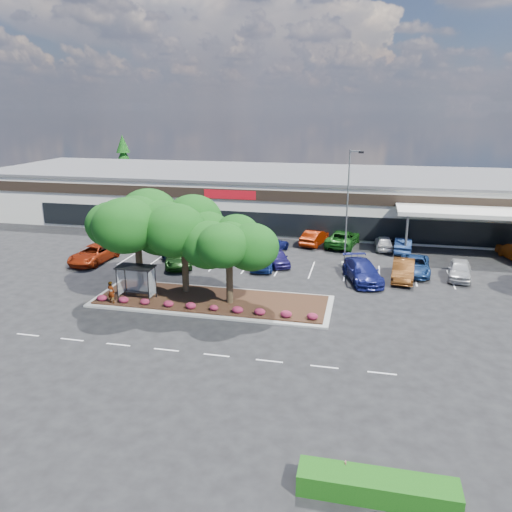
% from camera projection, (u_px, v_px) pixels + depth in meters
% --- Properties ---
extents(ground, '(160.00, 160.00, 0.00)m').
position_uv_depth(ground, '(223.00, 326.00, 33.64)').
color(ground, black).
rests_on(ground, ground).
extents(retail_store, '(80.40, 25.20, 6.25)m').
position_uv_depth(retail_store, '(296.00, 196.00, 64.42)').
color(retail_store, beige).
rests_on(retail_store, ground).
extents(landscape_island, '(18.00, 6.00, 0.26)m').
position_uv_depth(landscape_island, '(212.00, 301.00, 37.76)').
color(landscape_island, '#999994').
rests_on(landscape_island, ground).
extents(lane_markings, '(33.12, 20.06, 0.01)m').
position_uv_depth(lane_markings, '(254.00, 277.00, 43.41)').
color(lane_markings, silver).
rests_on(lane_markings, ground).
extents(shrub_row, '(17.00, 0.80, 0.50)m').
position_uv_depth(shrub_row, '(203.00, 306.00, 35.68)').
color(shrub_row, maroon).
rests_on(shrub_row, landscape_island).
extents(bus_shelter, '(2.75, 1.55, 2.59)m').
position_uv_depth(bus_shelter, '(137.00, 273.00, 37.29)').
color(bus_shelter, black).
rests_on(bus_shelter, landscape_island).
extents(island_tree_west, '(7.20, 7.20, 7.89)m').
position_uv_depth(island_tree_west, '(138.00, 243.00, 38.30)').
color(island_tree_west, '#0C3A0C').
rests_on(island_tree_west, landscape_island).
extents(island_tree_mid, '(6.60, 6.60, 7.32)m').
position_uv_depth(island_tree_mid, '(184.00, 246.00, 38.31)').
color(island_tree_mid, '#0C3A0C').
rests_on(island_tree_mid, landscape_island).
extents(island_tree_east, '(5.80, 5.80, 6.50)m').
position_uv_depth(island_tree_east, '(229.00, 260.00, 36.19)').
color(island_tree_east, '#0C3A0C').
rests_on(island_tree_east, landscape_island).
extents(hedge_south_east, '(6.00, 1.30, 0.90)m').
position_uv_depth(hedge_south_east, '(377.00, 487.00, 18.80)').
color(hedge_south_east, '#0D480C').
rests_on(hedge_south_east, ground).
extents(conifer_north_west, '(4.40, 4.40, 10.00)m').
position_uv_depth(conifer_north_west, '(124.00, 166.00, 81.45)').
color(conifer_north_west, '#0C3A0C').
rests_on(conifer_north_west, ground).
extents(person_waiting, '(0.70, 0.56, 1.69)m').
position_uv_depth(person_waiting, '(111.00, 292.00, 36.78)').
color(person_waiting, '#594C47').
rests_on(person_waiting, landscape_island).
extents(light_pole, '(1.43, 0.68, 10.66)m').
position_uv_depth(light_pole, '(348.00, 216.00, 45.04)').
color(light_pole, '#999994').
rests_on(light_pole, ground).
extents(survey_stake, '(0.08, 0.14, 1.00)m').
position_uv_depth(survey_stake, '(345.00, 469.00, 19.47)').
color(survey_stake, tan).
rests_on(survey_stake, ground).
extents(car_0, '(3.09, 6.02, 1.63)m').
position_uv_depth(car_0, '(94.00, 254.00, 47.32)').
color(car_0, maroon).
rests_on(car_0, ground).
extents(car_1, '(2.80, 5.68, 1.55)m').
position_uv_depth(car_1, '(181.00, 247.00, 49.84)').
color(car_1, navy).
rests_on(car_1, ground).
extents(car_2, '(4.19, 5.77, 1.46)m').
position_uv_depth(car_2, '(178.00, 258.00, 46.28)').
color(car_2, '#1A4913').
rests_on(car_2, ground).
extents(car_3, '(2.21, 5.10, 1.71)m').
position_uv_depth(car_3, '(264.00, 259.00, 45.73)').
color(car_3, navy).
rests_on(car_3, ground).
extents(car_4, '(3.33, 4.57, 1.45)m').
position_uv_depth(car_4, '(277.00, 257.00, 46.58)').
color(car_4, navy).
rests_on(car_4, ground).
extents(car_5, '(4.06, 6.39, 1.72)m').
position_uv_depth(car_5, '(363.00, 271.00, 42.17)').
color(car_5, navy).
rests_on(car_5, ground).
extents(car_6, '(2.21, 5.22, 1.68)m').
position_uv_depth(car_6, '(403.00, 270.00, 42.57)').
color(car_6, brown).
rests_on(car_6, ground).
extents(car_7, '(2.80, 5.51, 1.49)m').
position_uv_depth(car_7, '(415.00, 265.00, 44.18)').
color(car_7, navy).
rests_on(car_7, ground).
extents(car_8, '(2.53, 4.84, 1.57)m').
position_uv_depth(car_8, '(460.00, 270.00, 42.83)').
color(car_8, '#B5B5B5').
rests_on(car_8, ground).
extents(car_9, '(2.02, 4.42, 1.41)m').
position_uv_depth(car_9, '(186.00, 233.00, 55.62)').
color(car_9, '#1A5416').
rests_on(car_9, ground).
extents(car_10, '(2.88, 5.19, 1.67)m').
position_uv_depth(car_10, '(185.00, 235.00, 54.11)').
color(car_10, navy).
rests_on(car_10, ground).
extents(car_11, '(2.72, 4.50, 1.43)m').
position_uv_depth(car_11, '(254.00, 243.00, 51.42)').
color(car_11, navy).
rests_on(car_11, ground).
extents(car_12, '(3.85, 5.30, 1.34)m').
position_uv_depth(car_12, '(271.00, 245.00, 50.88)').
color(car_12, '#101652').
rests_on(car_12, ground).
extents(car_13, '(2.95, 5.19, 1.62)m').
position_uv_depth(car_13, '(315.00, 237.00, 53.42)').
color(car_13, '#691602').
rests_on(car_13, ground).
extents(car_14, '(3.84, 6.50, 1.69)m').
position_uv_depth(car_14, '(343.00, 238.00, 52.87)').
color(car_14, '#195717').
rests_on(car_14, ground).
extents(car_15, '(1.93, 4.35, 1.46)m').
position_uv_depth(car_15, '(384.00, 243.00, 51.60)').
color(car_15, '#BEBEBE').
rests_on(car_15, ground).
extents(car_16, '(2.00, 4.79, 1.54)m').
position_uv_depth(car_16, '(403.00, 245.00, 50.61)').
color(car_16, navy).
rests_on(car_16, ground).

